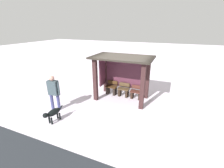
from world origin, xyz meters
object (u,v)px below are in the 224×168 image
Objects in this scene: bench_right_inside at (136,94)px; dog at (53,113)px; bench_left_inside at (111,89)px; person_walking at (54,91)px; bus_shelter at (121,69)px; bench_center_inside at (123,91)px.

dog is (-2.60, -3.45, 0.13)m from bench_right_inside.
person_walking reaches higher than bench_left_inside.
bench_right_inside is at bearing 12.53° from bus_shelter.
bus_shelter is 1.58m from bench_right_inside.
dog is at bearing -108.32° from bench_left_inside.
bus_shelter reaches higher than person_walking.
bench_right_inside is at bearing 0.15° from bench_center_inside.
bench_left_inside is 0.73m from bench_center_inside.
person_walking reaches higher than bench_right_inside.
dog is at bearing -54.42° from person_walking.
bus_shelter is at bearing -167.47° from bench_right_inside.
bus_shelter is 3.93× the size of bench_left_inside.
bench_right_inside is (0.73, 0.00, -0.03)m from bench_center_inside.
person_walking is at bearing -139.56° from bench_right_inside.
person_walking is (-2.33, -2.50, -0.62)m from bus_shelter.
bus_shelter is 1.77× the size of person_walking.
person_walking reaches higher than dog.
person_walking is (-3.15, -2.69, 0.73)m from bench_right_inside.
bench_left_inside reaches higher than bench_right_inside.
person_walking is at bearing 125.58° from dog.
bench_left_inside is 0.45× the size of person_walking.
bench_right_inside is at bearing 52.94° from dog.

